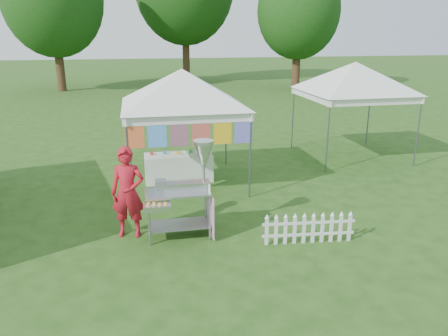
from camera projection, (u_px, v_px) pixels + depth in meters
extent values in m
plane|color=#254614|center=(206.00, 240.00, 8.49)|extent=(120.00, 120.00, 0.00)
cylinder|color=#59595E|center=(128.00, 163.00, 9.85)|extent=(0.04, 0.04, 2.10)
cylinder|color=#59595E|center=(250.00, 156.00, 10.39)|extent=(0.04, 0.04, 2.10)
cylinder|color=#59595E|center=(129.00, 135.00, 12.50)|extent=(0.04, 0.04, 2.10)
cylinder|color=#59595E|center=(226.00, 131.00, 13.04)|extent=(0.04, 0.04, 2.10)
cube|color=white|center=(190.00, 119.00, 9.83)|extent=(3.00, 0.03, 0.22)
cube|color=white|center=(177.00, 100.00, 12.49)|extent=(3.00, 0.03, 0.22)
pyramid|color=white|center=(182.00, 69.00, 10.86)|extent=(4.24, 4.24, 0.90)
cylinder|color=#59595E|center=(190.00, 116.00, 9.81)|extent=(3.00, 0.03, 0.03)
cube|color=red|center=(134.00, 133.00, 9.68)|extent=(0.42, 0.01, 0.70)
cube|color=blue|center=(157.00, 132.00, 9.77)|extent=(0.42, 0.01, 0.70)
cube|color=orange|center=(179.00, 131.00, 9.87)|extent=(0.42, 0.01, 0.70)
cube|color=#B8175B|center=(201.00, 130.00, 9.96)|extent=(0.42, 0.01, 0.70)
cube|color=orange|center=(223.00, 129.00, 10.06)|extent=(0.42, 0.01, 0.70)
cube|color=purple|center=(244.00, 128.00, 10.15)|extent=(0.42, 0.01, 0.70)
cylinder|color=#59595E|center=(328.00, 137.00, 12.30)|extent=(0.04, 0.04, 2.10)
cylinder|color=#59595E|center=(418.00, 132.00, 12.84)|extent=(0.04, 0.04, 2.10)
cylinder|color=#59595E|center=(293.00, 118.00, 14.95)|extent=(0.04, 0.04, 2.10)
cylinder|color=#59595E|center=(369.00, 115.00, 15.50)|extent=(0.04, 0.04, 2.10)
cube|color=white|center=(377.00, 101.00, 12.28)|extent=(3.00, 0.03, 0.22)
cube|color=white|center=(333.00, 89.00, 14.94)|extent=(3.00, 0.03, 0.22)
pyramid|color=white|center=(356.00, 62.00, 13.31)|extent=(4.24, 4.24, 0.90)
cylinder|color=#59595E|center=(378.00, 99.00, 12.26)|extent=(3.00, 0.03, 0.03)
cylinder|color=#3D2116|center=(59.00, 61.00, 29.19)|extent=(0.56, 0.56, 3.96)
cylinder|color=#3D2116|center=(186.00, 51.00, 34.51)|extent=(0.56, 0.56, 4.84)
cylinder|color=#3D2116|center=(296.00, 63.00, 30.43)|extent=(0.56, 0.56, 3.52)
ellipsoid|color=#1B5216|center=(299.00, 11.00, 29.40)|extent=(5.60, 5.60, 6.44)
cylinder|color=gray|center=(149.00, 223.00, 8.17)|extent=(0.04, 0.04, 0.94)
cylinder|color=gray|center=(210.00, 218.00, 8.37)|extent=(0.04, 0.04, 0.94)
cylinder|color=gray|center=(148.00, 212.00, 8.66)|extent=(0.04, 0.04, 0.94)
cylinder|color=gray|center=(205.00, 208.00, 8.86)|extent=(0.04, 0.04, 0.94)
cube|color=gray|center=(179.00, 225.00, 8.58)|extent=(1.19, 0.60, 0.02)
cube|color=#B7B7BC|center=(178.00, 192.00, 8.37)|extent=(1.25, 0.64, 0.04)
cube|color=#B7B7BC|center=(187.00, 186.00, 8.43)|extent=(0.89, 0.27, 0.16)
cube|color=gray|center=(161.00, 186.00, 8.33)|extent=(0.21, 0.23, 0.23)
cylinder|color=gray|center=(204.00, 167.00, 8.38)|extent=(0.05, 0.05, 0.94)
cone|color=#B7B7BC|center=(204.00, 154.00, 8.30)|extent=(0.38, 0.38, 0.42)
cylinder|color=#B7B7BC|center=(203.00, 142.00, 8.23)|extent=(0.40, 0.40, 0.06)
cube|color=#B7B7BC|center=(157.00, 207.00, 7.96)|extent=(0.50, 0.32, 0.10)
cube|color=#E198BC|center=(210.00, 212.00, 8.63)|extent=(0.03, 0.78, 0.84)
cube|color=white|center=(209.00, 189.00, 8.17)|extent=(0.02, 0.15, 0.19)
imported|color=#AF1523|center=(128.00, 193.00, 8.45)|extent=(0.74, 0.57, 1.81)
cube|color=silver|center=(267.00, 231.00, 8.23)|extent=(0.07, 0.03, 0.56)
cube|color=silver|center=(276.00, 231.00, 8.25)|extent=(0.07, 0.03, 0.56)
cube|color=silver|center=(285.00, 231.00, 8.27)|extent=(0.07, 0.03, 0.56)
cube|color=silver|center=(295.00, 230.00, 8.29)|extent=(0.07, 0.03, 0.56)
cube|color=silver|center=(304.00, 230.00, 8.30)|extent=(0.07, 0.03, 0.56)
cube|color=silver|center=(313.00, 229.00, 8.32)|extent=(0.07, 0.03, 0.56)
cube|color=silver|center=(322.00, 229.00, 8.34)|extent=(0.07, 0.03, 0.56)
cube|color=silver|center=(331.00, 229.00, 8.36)|extent=(0.07, 0.03, 0.56)
cube|color=silver|center=(340.00, 228.00, 8.38)|extent=(0.07, 0.03, 0.56)
cube|color=silver|center=(350.00, 228.00, 8.39)|extent=(0.07, 0.03, 0.56)
cube|color=silver|center=(308.00, 234.00, 8.34)|extent=(1.79, 0.20, 0.05)
cube|color=silver|center=(309.00, 223.00, 8.27)|extent=(1.79, 0.20, 0.05)
cube|color=white|center=(179.00, 167.00, 11.81)|extent=(1.80, 0.70, 0.74)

